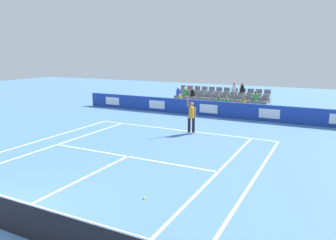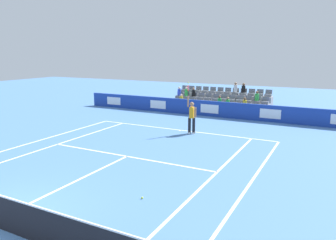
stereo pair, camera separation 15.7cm
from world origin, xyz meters
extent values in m
cube|color=white|center=(0.00, -11.89, 0.00)|extent=(10.97, 0.10, 0.01)
cube|color=white|center=(0.00, -6.40, 0.00)|extent=(8.23, 0.10, 0.01)
cube|color=white|center=(0.00, -3.20, 0.00)|extent=(0.10, 6.40, 0.01)
cube|color=white|center=(4.12, -5.95, 0.00)|extent=(0.10, 11.89, 0.01)
cube|color=white|center=(-4.12, -5.95, 0.00)|extent=(0.10, 11.89, 0.01)
cube|color=white|center=(5.49, -5.95, 0.00)|extent=(0.10, 11.89, 0.01)
cube|color=white|center=(-5.49, -5.95, 0.00)|extent=(0.10, 11.89, 0.01)
cube|color=white|center=(0.00, -11.79, 0.00)|extent=(0.10, 0.20, 0.01)
cube|color=#193899|center=(0.00, -16.73, 0.55)|extent=(20.87, 0.20, 1.09)
cube|color=white|center=(-4.17, -16.62, 0.55)|extent=(1.34, 0.01, 0.61)
cube|color=white|center=(0.00, -16.62, 0.55)|extent=(1.34, 0.01, 0.61)
cube|color=white|center=(4.17, -16.62, 0.55)|extent=(1.34, 0.01, 0.61)
cube|color=white|center=(8.35, -16.62, 0.55)|extent=(1.34, 0.01, 0.61)
cylinder|color=black|center=(-0.99, -11.47, 0.45)|extent=(0.16, 0.16, 0.90)
cylinder|color=black|center=(-0.75, -11.42, 0.45)|extent=(0.16, 0.16, 0.90)
cube|color=white|center=(-0.99, -11.47, 0.04)|extent=(0.17, 0.28, 0.08)
cube|color=white|center=(-0.75, -11.42, 0.04)|extent=(0.17, 0.28, 0.08)
cube|color=orange|center=(-0.87, -11.45, 1.20)|extent=(0.29, 0.40, 0.60)
sphere|color=#9E7251|center=(-0.87, -11.45, 1.66)|extent=(0.24, 0.24, 0.24)
cylinder|color=#9E7251|center=(-0.66, -11.40, 1.81)|extent=(0.09, 0.09, 0.62)
cylinder|color=#9E7251|center=(-1.10, -11.44, 1.22)|extent=(0.09, 0.09, 0.56)
cylinder|color=black|center=(-0.66, -11.40, 2.26)|extent=(0.04, 0.04, 0.28)
torus|color=red|center=(-0.66, -11.40, 2.54)|extent=(0.10, 0.31, 0.31)
sphere|color=#D1E533|center=(-0.66, -11.40, 2.82)|extent=(0.07, 0.07, 0.07)
cube|color=gray|center=(0.00, -17.80, 0.21)|extent=(7.44, 0.95, 0.42)
cube|color=slate|center=(-3.41, -17.80, 0.52)|extent=(0.48, 0.44, 0.20)
cube|color=slate|center=(-3.41, -18.00, 0.77)|extent=(0.48, 0.04, 0.30)
cube|color=slate|center=(-2.79, -17.80, 0.52)|extent=(0.48, 0.44, 0.20)
cube|color=slate|center=(-2.79, -18.00, 0.77)|extent=(0.48, 0.04, 0.30)
cube|color=slate|center=(-2.17, -17.80, 0.52)|extent=(0.48, 0.44, 0.20)
cube|color=slate|center=(-2.17, -18.00, 0.77)|extent=(0.48, 0.04, 0.30)
cube|color=slate|center=(-1.55, -17.80, 0.52)|extent=(0.48, 0.44, 0.20)
cube|color=slate|center=(-1.55, -18.00, 0.77)|extent=(0.48, 0.04, 0.30)
cube|color=slate|center=(-0.93, -17.80, 0.52)|extent=(0.48, 0.44, 0.20)
cube|color=slate|center=(-0.93, -18.00, 0.77)|extent=(0.48, 0.04, 0.30)
cube|color=slate|center=(-0.31, -17.80, 0.52)|extent=(0.48, 0.44, 0.20)
cube|color=slate|center=(-0.31, -18.00, 0.77)|extent=(0.48, 0.04, 0.30)
cube|color=slate|center=(0.31, -17.80, 0.52)|extent=(0.48, 0.44, 0.20)
cube|color=slate|center=(0.31, -18.00, 0.77)|extent=(0.48, 0.04, 0.30)
cube|color=slate|center=(0.93, -17.80, 0.52)|extent=(0.48, 0.44, 0.20)
cube|color=slate|center=(0.93, -18.00, 0.77)|extent=(0.48, 0.04, 0.30)
cube|color=slate|center=(1.55, -17.80, 0.52)|extent=(0.48, 0.44, 0.20)
cube|color=slate|center=(1.55, -18.00, 0.77)|extent=(0.48, 0.04, 0.30)
cube|color=slate|center=(2.17, -17.80, 0.52)|extent=(0.48, 0.44, 0.20)
cube|color=slate|center=(2.17, -18.00, 0.77)|extent=(0.48, 0.04, 0.30)
cube|color=slate|center=(2.79, -17.80, 0.52)|extent=(0.48, 0.44, 0.20)
cube|color=slate|center=(2.79, -18.00, 0.77)|extent=(0.48, 0.04, 0.30)
cube|color=slate|center=(3.41, -17.80, 0.52)|extent=(0.48, 0.44, 0.20)
cube|color=slate|center=(3.41, -18.00, 0.77)|extent=(0.48, 0.04, 0.30)
cube|color=gray|center=(0.00, -18.75, 0.42)|extent=(7.44, 0.95, 0.84)
cube|color=slate|center=(-3.41, -18.75, 0.94)|extent=(0.48, 0.44, 0.20)
cube|color=slate|center=(-3.41, -18.95, 1.19)|extent=(0.48, 0.04, 0.30)
cube|color=slate|center=(-2.79, -18.75, 0.94)|extent=(0.48, 0.44, 0.20)
cube|color=slate|center=(-2.79, -18.95, 1.19)|extent=(0.48, 0.04, 0.30)
cube|color=slate|center=(-2.17, -18.75, 0.94)|extent=(0.48, 0.44, 0.20)
cube|color=slate|center=(-2.17, -18.95, 1.19)|extent=(0.48, 0.04, 0.30)
cube|color=slate|center=(-1.55, -18.75, 0.94)|extent=(0.48, 0.44, 0.20)
cube|color=slate|center=(-1.55, -18.95, 1.19)|extent=(0.48, 0.04, 0.30)
cube|color=slate|center=(-0.93, -18.75, 0.94)|extent=(0.48, 0.44, 0.20)
cube|color=slate|center=(-0.93, -18.95, 1.19)|extent=(0.48, 0.04, 0.30)
cube|color=slate|center=(-0.31, -18.75, 0.94)|extent=(0.48, 0.44, 0.20)
cube|color=slate|center=(-0.31, -18.95, 1.19)|extent=(0.48, 0.04, 0.30)
cube|color=slate|center=(0.31, -18.75, 0.94)|extent=(0.48, 0.44, 0.20)
cube|color=slate|center=(0.31, -18.95, 1.19)|extent=(0.48, 0.04, 0.30)
cube|color=slate|center=(0.93, -18.75, 0.94)|extent=(0.48, 0.44, 0.20)
cube|color=slate|center=(0.93, -18.95, 1.19)|extent=(0.48, 0.04, 0.30)
cube|color=slate|center=(1.55, -18.75, 0.94)|extent=(0.48, 0.44, 0.20)
cube|color=slate|center=(1.55, -18.95, 1.19)|extent=(0.48, 0.04, 0.30)
cube|color=slate|center=(2.17, -18.75, 0.94)|extent=(0.48, 0.44, 0.20)
cube|color=slate|center=(2.17, -18.95, 1.19)|extent=(0.48, 0.04, 0.30)
cube|color=slate|center=(2.79, -18.75, 0.94)|extent=(0.48, 0.44, 0.20)
cube|color=slate|center=(2.79, -18.95, 1.19)|extent=(0.48, 0.04, 0.30)
cube|color=slate|center=(3.41, -18.75, 0.94)|extent=(0.48, 0.44, 0.20)
cube|color=slate|center=(3.41, -18.95, 1.19)|extent=(0.48, 0.04, 0.30)
cube|color=gray|center=(0.00, -19.70, 0.63)|extent=(7.44, 0.95, 1.26)
cube|color=slate|center=(-3.41, -19.70, 1.36)|extent=(0.48, 0.44, 0.20)
cube|color=slate|center=(-3.41, -19.90, 1.61)|extent=(0.48, 0.04, 0.30)
cube|color=slate|center=(-2.79, -19.70, 1.36)|extent=(0.48, 0.44, 0.20)
cube|color=slate|center=(-2.79, -19.90, 1.61)|extent=(0.48, 0.04, 0.30)
cube|color=slate|center=(-2.17, -19.70, 1.36)|extent=(0.48, 0.44, 0.20)
cube|color=slate|center=(-2.17, -19.90, 1.61)|extent=(0.48, 0.04, 0.30)
cube|color=slate|center=(-1.55, -19.70, 1.36)|extent=(0.48, 0.44, 0.20)
cube|color=slate|center=(-1.55, -19.90, 1.61)|extent=(0.48, 0.04, 0.30)
cube|color=slate|center=(-0.93, -19.70, 1.36)|extent=(0.48, 0.44, 0.20)
cube|color=slate|center=(-0.93, -19.90, 1.61)|extent=(0.48, 0.04, 0.30)
cube|color=slate|center=(-0.31, -19.70, 1.36)|extent=(0.48, 0.44, 0.20)
cube|color=slate|center=(-0.31, -19.90, 1.61)|extent=(0.48, 0.04, 0.30)
cube|color=slate|center=(0.31, -19.70, 1.36)|extent=(0.48, 0.44, 0.20)
cube|color=slate|center=(0.31, -19.90, 1.61)|extent=(0.48, 0.04, 0.30)
cube|color=slate|center=(0.93, -19.70, 1.36)|extent=(0.48, 0.44, 0.20)
cube|color=slate|center=(0.93, -19.90, 1.61)|extent=(0.48, 0.04, 0.30)
cube|color=slate|center=(1.55, -19.70, 1.36)|extent=(0.48, 0.44, 0.20)
cube|color=slate|center=(1.55, -19.90, 1.61)|extent=(0.48, 0.04, 0.30)
cube|color=slate|center=(2.17, -19.70, 1.36)|extent=(0.48, 0.44, 0.20)
cube|color=slate|center=(2.17, -19.90, 1.61)|extent=(0.48, 0.04, 0.30)
cube|color=slate|center=(2.79, -19.70, 1.36)|extent=(0.48, 0.44, 0.20)
cube|color=slate|center=(2.79, -19.90, 1.61)|extent=(0.48, 0.04, 0.30)
cube|color=slate|center=(3.41, -19.70, 1.36)|extent=(0.48, 0.44, 0.20)
cube|color=slate|center=(3.41, -19.90, 1.61)|extent=(0.48, 0.04, 0.30)
cylinder|color=black|center=(2.17, -18.80, 1.29)|extent=(0.28, 0.28, 0.50)
sphere|color=#9E7251|center=(2.17, -18.80, 1.64)|extent=(0.20, 0.20, 0.20)
cylinder|color=green|center=(2.79, -18.80, 1.30)|extent=(0.28, 0.28, 0.52)
sphere|color=beige|center=(2.79, -18.80, 1.66)|extent=(0.20, 0.20, 0.20)
cylinder|color=green|center=(-0.93, -17.85, 0.86)|extent=(0.28, 0.28, 0.48)
sphere|color=#9E7251|center=(-0.93, -17.85, 1.20)|extent=(0.20, 0.20, 0.20)
cylinder|color=yellow|center=(-2.17, -17.85, 0.88)|extent=(0.28, 0.28, 0.52)
sphere|color=brown|center=(-2.17, -17.85, 1.24)|extent=(0.20, 0.20, 0.20)
cylinder|color=blue|center=(3.41, -18.80, 1.29)|extent=(0.28, 0.28, 0.50)
sphere|color=beige|center=(3.41, -18.80, 1.64)|extent=(0.20, 0.20, 0.20)
cylinder|color=green|center=(-0.31, -17.85, 0.89)|extent=(0.28, 0.28, 0.53)
sphere|color=brown|center=(-0.31, -17.85, 1.25)|extent=(0.20, 0.20, 0.20)
cylinder|color=green|center=(-2.79, -18.80, 1.29)|extent=(0.28, 0.28, 0.50)
sphere|color=brown|center=(-2.79, -18.80, 1.64)|extent=(0.20, 0.20, 0.20)
cylinder|color=yellow|center=(2.79, -17.85, 0.87)|extent=(0.28, 0.28, 0.50)
sphere|color=beige|center=(2.79, -17.85, 1.22)|extent=(0.20, 0.20, 0.20)
cylinder|color=black|center=(-1.55, -19.75, 1.72)|extent=(0.28, 0.28, 0.51)
sphere|color=brown|center=(-1.55, -19.75, 2.07)|extent=(0.20, 0.20, 0.20)
cylinder|color=white|center=(-0.93, -19.75, 1.73)|extent=(0.28, 0.28, 0.54)
sphere|color=#9E7251|center=(-0.93, -19.75, 2.10)|extent=(0.20, 0.20, 0.20)
sphere|color=#D1E533|center=(-2.82, -3.15, 0.03)|extent=(0.07, 0.07, 0.07)
camera|label=1|loc=(-7.67, 4.77, 4.41)|focal=34.58mm
camera|label=2|loc=(-7.81, 4.69, 4.41)|focal=34.58mm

